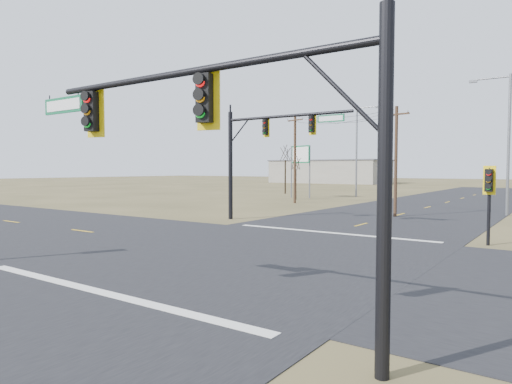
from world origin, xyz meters
TOP-DOWN VIEW (x-y plane):
  - ground at (0.00, 0.00)m, footprint 320.00×320.00m
  - road_ew at (0.00, 0.00)m, footprint 160.00×14.00m
  - road_ns at (0.00, 0.00)m, footprint 14.00×160.00m
  - stop_bar_near at (0.00, -7.50)m, footprint 12.00×0.40m
  - stop_bar_far at (0.00, 7.50)m, footprint 12.00×0.40m
  - mast_arm_near at (4.53, -8.07)m, footprint 10.33×0.52m
  - mast_arm_far at (-6.15, 9.96)m, footprint 9.40×0.50m
  - pedestal_signal_ne at (7.87, 7.92)m, footprint 0.60×0.50m
  - utility_pole_near at (0.16, 18.21)m, footprint 2.00×0.51m
  - utility_pole_far at (-12.84, 25.68)m, footprint 2.17×0.87m
  - highway_sign at (-16.59, 33.48)m, footprint 3.20×1.37m
  - streetlight_a at (6.67, 23.95)m, footprint 3.00×0.31m
  - streetlight_c at (-11.56, 39.49)m, footprint 3.22×0.47m
  - bare_tree_a at (-15.48, 30.42)m, footprint 2.68×2.68m
  - bare_tree_b at (-22.97, 40.38)m, footprint 3.41×3.41m
  - warehouse_left at (-40.00, 90.00)m, footprint 28.00×14.00m

SIDE VIEW (x-z plane):
  - ground at x=0.00m, z-range 0.00..0.00m
  - road_ew at x=0.00m, z-range 0.00..0.02m
  - road_ns at x=0.00m, z-range 0.00..0.02m
  - stop_bar_near at x=0.00m, z-range 0.03..0.03m
  - stop_bar_far at x=0.00m, z-range 0.03..0.03m
  - warehouse_left at x=-40.00m, z-range 0.00..5.50m
  - pedestal_signal_ne at x=7.87m, z-range 0.91..4.67m
  - utility_pole_near at x=0.16m, z-range 0.21..8.43m
  - bare_tree_a at x=-15.48m, z-range 1.61..7.13m
  - highway_sign at x=-16.59m, z-range 1.30..7.73m
  - mast_arm_near at x=4.53m, z-range 1.47..7.81m
  - utility_pole_far at x=-12.84m, z-range 0.19..9.42m
  - mast_arm_far at x=-6.15m, z-range 1.66..9.28m
  - bare_tree_b at x=-22.97m, z-range 2.22..9.64m
  - streetlight_a at x=6.67m, z-range 0.66..11.43m
  - streetlight_c at x=-11.56m, z-range 0.71..12.21m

